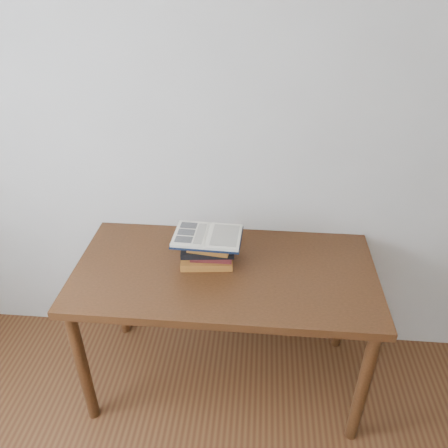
# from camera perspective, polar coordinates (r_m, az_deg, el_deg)

# --- Properties ---
(desk) EXTENTS (1.46, 0.73, 0.78)m
(desk) POSITION_cam_1_polar(r_m,az_deg,el_deg) (2.19, 0.10, -7.91)
(desk) COLOR #4E2A13
(desk) RESTS_ON ground
(book_stack) EXTENTS (0.27, 0.20, 0.15)m
(book_stack) POSITION_cam_1_polar(r_m,az_deg,el_deg) (2.14, -1.97, -3.35)
(book_stack) COLOR olive
(book_stack) RESTS_ON desk
(open_book) EXTENTS (0.33, 0.24, 0.03)m
(open_book) POSITION_cam_1_polar(r_m,az_deg,el_deg) (2.08, -2.16, -1.60)
(open_book) COLOR black
(open_book) RESTS_ON book_stack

